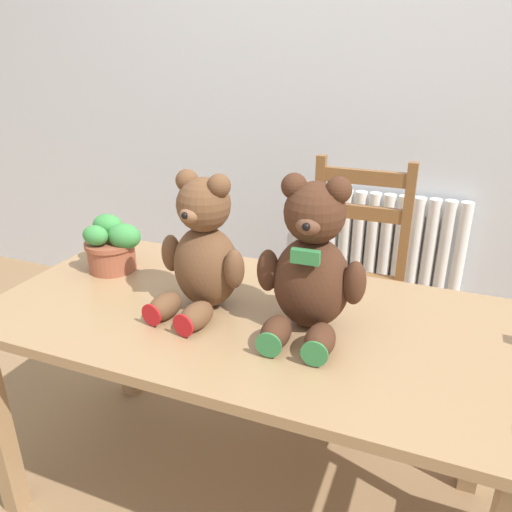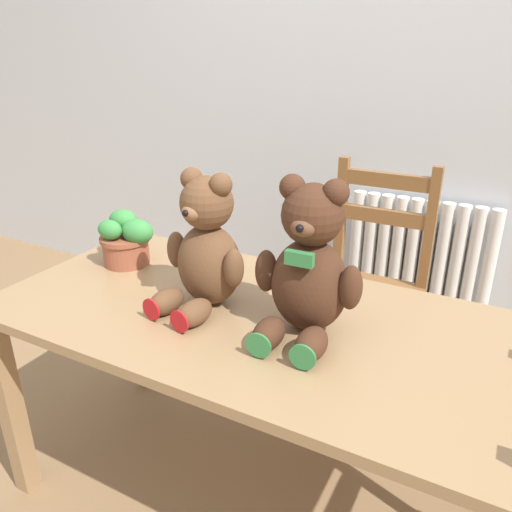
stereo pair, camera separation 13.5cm
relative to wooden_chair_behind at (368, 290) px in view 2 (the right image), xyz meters
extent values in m
cube|color=silver|center=(-0.15, 0.52, 0.82)|extent=(8.00, 0.04, 2.60)
cylinder|color=white|center=(-0.20, 0.45, -0.10)|extent=(0.06, 0.06, 0.77)
cylinder|color=white|center=(-0.13, 0.45, -0.10)|extent=(0.06, 0.06, 0.77)
cylinder|color=white|center=(-0.06, 0.45, -0.10)|extent=(0.06, 0.06, 0.77)
cylinder|color=white|center=(0.01, 0.45, -0.10)|extent=(0.06, 0.06, 0.77)
cylinder|color=white|center=(0.08, 0.45, -0.10)|extent=(0.06, 0.06, 0.77)
cylinder|color=white|center=(0.15, 0.45, -0.10)|extent=(0.06, 0.06, 0.77)
cylinder|color=white|center=(0.21, 0.45, -0.10)|extent=(0.06, 0.06, 0.77)
cylinder|color=white|center=(0.28, 0.45, -0.10)|extent=(0.06, 0.06, 0.77)
cylinder|color=white|center=(0.35, 0.45, -0.10)|extent=(0.06, 0.06, 0.77)
cylinder|color=white|center=(0.42, 0.45, -0.10)|extent=(0.06, 0.06, 0.77)
cube|color=white|center=(0.11, 0.45, -0.46)|extent=(0.68, 0.10, 0.04)
cube|color=#9E7A51|center=(-0.15, -0.75, 0.21)|extent=(1.48, 0.75, 0.03)
cube|color=#9E7A51|center=(-0.85, -1.08, -0.14)|extent=(0.06, 0.06, 0.68)
cube|color=#9E7A51|center=(-0.85, -0.43, -0.14)|extent=(0.06, 0.06, 0.68)
cube|color=#9E7A51|center=(0.54, -0.43, -0.14)|extent=(0.06, 0.06, 0.68)
cube|color=brown|center=(0.00, -0.05, -0.02)|extent=(0.42, 0.46, 0.03)
cube|color=brown|center=(0.19, -0.26, -0.26)|extent=(0.04, 0.04, 0.45)
cube|color=brown|center=(-0.19, -0.26, -0.26)|extent=(0.04, 0.04, 0.45)
cube|color=brown|center=(0.19, 0.15, 0.01)|extent=(0.04, 0.04, 0.99)
cube|color=brown|center=(-0.19, 0.15, 0.01)|extent=(0.04, 0.04, 0.99)
cube|color=brown|center=(0.00, 0.15, 0.43)|extent=(0.34, 0.03, 0.06)
cube|color=brown|center=(0.00, 0.15, 0.28)|extent=(0.34, 0.03, 0.06)
ellipsoid|color=brown|center=(-0.28, -0.75, 0.35)|extent=(0.22, 0.19, 0.24)
sphere|color=brown|center=(-0.28, -0.75, 0.53)|extent=(0.15, 0.15, 0.15)
sphere|color=brown|center=(-0.23, -0.76, 0.59)|extent=(0.06, 0.06, 0.06)
sphere|color=brown|center=(-0.33, -0.74, 0.59)|extent=(0.06, 0.06, 0.06)
ellipsoid|color=#8C5F3F|center=(-0.29, -0.80, 0.52)|extent=(0.07, 0.07, 0.05)
sphere|color=black|center=(-0.29, -0.83, 0.53)|extent=(0.02, 0.02, 0.02)
ellipsoid|color=brown|center=(-0.17, -0.78, 0.38)|extent=(0.06, 0.06, 0.11)
ellipsoid|color=brown|center=(-0.39, -0.75, 0.38)|extent=(0.06, 0.06, 0.11)
ellipsoid|color=brown|center=(-0.24, -0.88, 0.27)|extent=(0.09, 0.13, 0.07)
cylinder|color=red|center=(-0.25, -0.94, 0.27)|extent=(0.06, 0.02, 0.06)
ellipsoid|color=brown|center=(-0.35, -0.86, 0.27)|extent=(0.09, 0.13, 0.07)
cylinder|color=red|center=(-0.36, -0.92, 0.27)|extent=(0.06, 0.02, 0.06)
ellipsoid|color=#472819|center=(0.03, -0.75, 0.36)|extent=(0.21, 0.18, 0.25)
sphere|color=#472819|center=(0.03, -0.75, 0.55)|extent=(0.16, 0.16, 0.16)
sphere|color=#472819|center=(0.09, -0.75, 0.61)|extent=(0.07, 0.07, 0.07)
sphere|color=#472819|center=(-0.02, -0.75, 0.61)|extent=(0.07, 0.07, 0.07)
ellipsoid|color=brown|center=(0.04, -0.81, 0.54)|extent=(0.07, 0.06, 0.05)
sphere|color=black|center=(0.04, -0.83, 0.54)|extent=(0.02, 0.02, 0.02)
ellipsoid|color=#472819|center=(0.15, -0.76, 0.38)|extent=(0.06, 0.06, 0.12)
ellipsoid|color=#472819|center=(-0.08, -0.77, 0.38)|extent=(0.06, 0.06, 0.12)
ellipsoid|color=#472819|center=(0.10, -0.88, 0.27)|extent=(0.08, 0.13, 0.07)
cylinder|color=#337F42|center=(0.10, -0.94, 0.27)|extent=(0.07, 0.01, 0.07)
ellipsoid|color=#472819|center=(-0.02, -0.88, 0.27)|extent=(0.08, 0.13, 0.07)
cylinder|color=#337F42|center=(-0.01, -0.94, 0.27)|extent=(0.07, 0.01, 0.07)
cube|color=#337F42|center=(0.04, -0.83, 0.46)|extent=(0.07, 0.02, 0.03)
cylinder|color=#9E5138|center=(-0.69, -0.65, 0.28)|extent=(0.16, 0.16, 0.10)
cylinder|color=#9E5138|center=(-0.69, -0.65, 0.32)|extent=(0.17, 0.17, 0.02)
ellipsoid|color=#3D8E42|center=(-0.63, -0.64, 0.36)|extent=(0.12, 0.09, 0.08)
ellipsoid|color=#3D8E42|center=(-0.72, -0.62, 0.38)|extent=(0.11, 0.08, 0.08)
ellipsoid|color=#3D8E42|center=(-0.71, -0.69, 0.37)|extent=(0.09, 0.06, 0.07)
camera|label=1|loc=(0.34, -1.90, 0.93)|focal=35.00mm
camera|label=2|loc=(0.46, -1.84, 0.93)|focal=35.00mm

